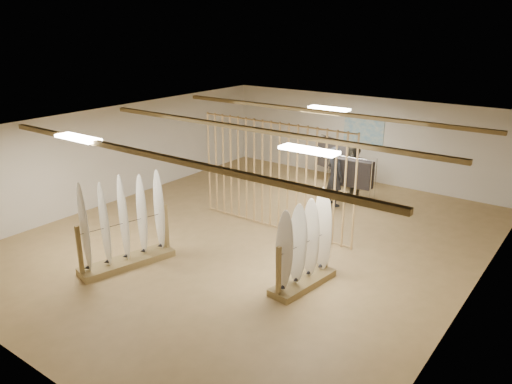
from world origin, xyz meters
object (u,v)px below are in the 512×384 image
Objects in this scene: shopper_a at (335,172)px; rack_right at (304,257)px; clothing_rack_a at (336,155)px; shopper_b at (353,169)px; rack_left at (125,237)px; clothing_rack_b at (352,173)px.

rack_right is at bearing 138.22° from shopper_a.
shopper_b is at bearing -18.13° from clothing_rack_a.
shopper_a is at bearing 117.93° from rack_right.
shopper_a is 0.77m from shopper_b.
shopper_a reaches higher than rack_right.
shopper_b is (2.07, 6.83, 0.28)m from rack_left.
shopper_a is (-1.73, 4.57, 0.35)m from rack_right.
clothing_rack_a is 1.29m from shopper_b.
shopper_b reaches higher than clothing_rack_b.
clothing_rack_a is 1.15× the size of clothing_rack_b.
rack_left is 6.91m from clothing_rack_b.
rack_left reaches higher than clothing_rack_a.
rack_left is 3.89m from rack_right.
rack_left is 6.37m from shopper_a.
rack_left reaches higher than shopper_a.
shopper_b is at bearing 113.09° from rack_right.
clothing_rack_b is at bearing -95.58° from shopper_a.
shopper_b is (0.99, -0.81, -0.09)m from clothing_rack_a.
rack_right is at bearing -40.81° from shopper_b.
rack_right is 1.33× the size of clothing_rack_b.
clothing_rack_b is at bearing 86.43° from rack_left.
clothing_rack_a is at bearing 133.48° from clothing_rack_b.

